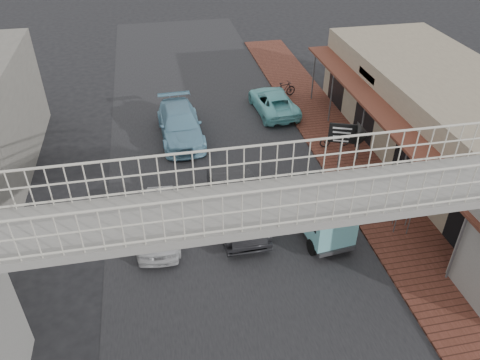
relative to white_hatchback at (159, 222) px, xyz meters
name	(u,v)px	position (x,y,z in m)	size (l,w,h in m)	color
ground	(238,248)	(2.86, -1.32, -0.69)	(120.00, 120.00, 0.00)	black
road_strip	(238,248)	(2.86, -1.32, -0.68)	(10.00, 60.00, 0.01)	black
sidewalk	(365,183)	(9.36, 1.68, -0.64)	(3.00, 40.00, 0.10)	brown
shophouse_row	(453,126)	(13.83, 2.68, 1.32)	(7.20, 18.00, 4.00)	gray
footbridge	(266,262)	(2.86, -5.32, 2.49)	(16.40, 2.40, 6.34)	gray
white_hatchback	(159,222)	(0.00, 0.00, 0.00)	(1.62, 4.02, 1.37)	silver
dark_sedan	(237,203)	(3.14, 0.45, 0.12)	(1.71, 4.91, 1.62)	black
angkot_curb	(273,102)	(7.06, 9.61, -0.06)	(2.08, 4.50, 1.25)	#7FDADC
angkot_far	(180,124)	(1.52, 7.65, 0.07)	(2.12, 5.21, 1.51)	#6FA6C1
angkot_van	(319,208)	(6.11, -0.92, 0.43)	(1.99, 3.73, 1.75)	black
motorcycle_near	(335,139)	(9.10, 5.01, -0.17)	(0.55, 1.59, 0.83)	black
motorcycle_far	(284,90)	(8.16, 11.21, -0.10)	(0.46, 1.61, 0.97)	black
street_clock	(411,181)	(9.35, -1.59, 1.72)	(0.72, 0.69, 2.78)	#59595B
arrow_sign	(361,136)	(8.76, 1.72, 1.90)	(1.86, 1.25, 3.07)	#59595B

